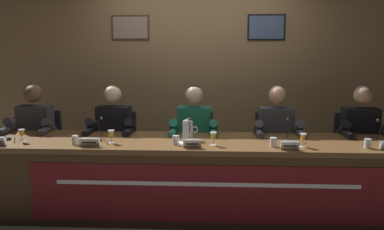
% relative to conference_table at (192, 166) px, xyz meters
% --- Properties ---
extents(ground_plane, '(12.00, 12.00, 0.00)m').
position_rel_conference_table_xyz_m(ground_plane, '(-0.01, 0.13, -0.52)').
color(ground_plane, gray).
extents(wall_back_panelled, '(5.94, 0.14, 2.60)m').
position_rel_conference_table_xyz_m(wall_back_panelled, '(-0.01, 1.65, 0.78)').
color(wall_back_panelled, '#937047').
rests_on(wall_back_panelled, ground_plane).
extents(conference_table, '(4.74, 0.82, 0.74)m').
position_rel_conference_table_xyz_m(conference_table, '(0.00, 0.00, 0.00)').
color(conference_table, brown).
rests_on(conference_table, ground_plane).
extents(chair_far_left, '(0.44, 0.44, 0.91)m').
position_rel_conference_table_xyz_m(chair_far_left, '(-1.78, 0.72, -0.08)').
color(chair_far_left, black).
rests_on(chair_far_left, ground_plane).
extents(panelist_far_left, '(0.51, 0.48, 1.24)m').
position_rel_conference_table_xyz_m(panelist_far_left, '(-1.78, 0.52, 0.20)').
color(panelist_far_left, black).
rests_on(panelist_far_left, ground_plane).
extents(juice_glass_far_left, '(0.06, 0.06, 0.12)m').
position_rel_conference_table_xyz_m(juice_glass_far_left, '(-1.63, -0.03, 0.31)').
color(juice_glass_far_left, white).
rests_on(juice_glass_far_left, conference_table).
extents(microphone_far_left, '(0.06, 0.17, 0.22)m').
position_rel_conference_table_xyz_m(microphone_far_left, '(-1.81, 0.09, 0.29)').
color(microphone_far_left, black).
rests_on(microphone_far_left, conference_table).
extents(chair_left, '(0.44, 0.44, 0.91)m').
position_rel_conference_table_xyz_m(chair_left, '(-0.89, 0.72, -0.08)').
color(chair_left, black).
rests_on(chair_left, ground_plane).
extents(panelist_left, '(0.51, 0.48, 1.24)m').
position_rel_conference_table_xyz_m(panelist_left, '(-0.89, 0.52, 0.20)').
color(panelist_left, black).
rests_on(panelist_left, ground_plane).
extents(nameplate_left, '(0.18, 0.06, 0.08)m').
position_rel_conference_table_xyz_m(nameplate_left, '(-0.93, -0.17, 0.26)').
color(nameplate_left, white).
rests_on(nameplate_left, conference_table).
extents(juice_glass_left, '(0.06, 0.06, 0.12)m').
position_rel_conference_table_xyz_m(juice_glass_left, '(-0.76, -0.03, 0.31)').
color(juice_glass_left, white).
rests_on(juice_glass_left, conference_table).
extents(water_cup_left, '(0.06, 0.06, 0.08)m').
position_rel_conference_table_xyz_m(water_cup_left, '(-1.09, -0.10, 0.26)').
color(water_cup_left, silver).
rests_on(water_cup_left, conference_table).
extents(microphone_left, '(0.06, 0.17, 0.22)m').
position_rel_conference_table_xyz_m(microphone_left, '(-0.91, 0.08, 0.29)').
color(microphone_left, black).
rests_on(microphone_left, conference_table).
extents(chair_center, '(0.44, 0.44, 0.91)m').
position_rel_conference_table_xyz_m(chair_center, '(-0.01, 0.72, -0.08)').
color(chair_center, black).
rests_on(chair_center, ground_plane).
extents(panelist_center, '(0.51, 0.48, 1.24)m').
position_rel_conference_table_xyz_m(panelist_center, '(-0.01, 0.52, 0.20)').
color(panelist_center, black).
rests_on(panelist_center, ground_plane).
extents(nameplate_center, '(0.16, 0.06, 0.08)m').
position_rel_conference_table_xyz_m(nameplate_center, '(0.01, -0.17, 0.26)').
color(nameplate_center, white).
rests_on(nameplate_center, conference_table).
extents(juice_glass_center, '(0.06, 0.06, 0.12)m').
position_rel_conference_table_xyz_m(juice_glass_center, '(0.20, -0.07, 0.31)').
color(juice_glass_center, white).
rests_on(juice_glass_center, conference_table).
extents(water_cup_center, '(0.06, 0.06, 0.08)m').
position_rel_conference_table_xyz_m(water_cup_center, '(-0.15, -0.06, 0.26)').
color(water_cup_center, silver).
rests_on(water_cup_center, conference_table).
extents(microphone_center, '(0.06, 0.17, 0.22)m').
position_rel_conference_table_xyz_m(microphone_center, '(-0.03, 0.08, 0.29)').
color(microphone_center, black).
rests_on(microphone_center, conference_table).
extents(chair_right, '(0.44, 0.44, 0.91)m').
position_rel_conference_table_xyz_m(chair_right, '(0.88, 0.72, -0.08)').
color(chair_right, black).
rests_on(chair_right, ground_plane).
extents(panelist_right, '(0.51, 0.48, 1.24)m').
position_rel_conference_table_xyz_m(panelist_right, '(0.88, 0.52, 0.20)').
color(panelist_right, black).
rests_on(panelist_right, ground_plane).
extents(nameplate_right, '(0.16, 0.06, 0.08)m').
position_rel_conference_table_xyz_m(nameplate_right, '(0.88, -0.20, 0.26)').
color(nameplate_right, white).
rests_on(nameplate_right, conference_table).
extents(juice_glass_right, '(0.06, 0.06, 0.12)m').
position_rel_conference_table_xyz_m(juice_glass_right, '(1.02, -0.09, 0.31)').
color(juice_glass_right, white).
rests_on(juice_glass_right, conference_table).
extents(water_cup_right, '(0.06, 0.06, 0.08)m').
position_rel_conference_table_xyz_m(water_cup_right, '(0.75, -0.09, 0.26)').
color(water_cup_right, silver).
rests_on(water_cup_right, conference_table).
extents(microphone_right, '(0.06, 0.17, 0.22)m').
position_rel_conference_table_xyz_m(microphone_right, '(0.93, 0.12, 0.29)').
color(microphone_right, black).
rests_on(microphone_right, conference_table).
extents(chair_far_right, '(0.44, 0.44, 0.91)m').
position_rel_conference_table_xyz_m(chair_far_right, '(1.77, 0.72, -0.08)').
color(chair_far_right, black).
rests_on(chair_far_right, ground_plane).
extents(panelist_far_right, '(0.51, 0.48, 1.24)m').
position_rel_conference_table_xyz_m(panelist_far_right, '(1.77, 0.52, 0.20)').
color(panelist_far_right, black).
rests_on(panelist_far_right, ground_plane).
extents(water_cup_far_right, '(0.06, 0.06, 0.08)m').
position_rel_conference_table_xyz_m(water_cup_far_right, '(1.59, -0.10, 0.26)').
color(water_cup_far_right, silver).
rests_on(water_cup_far_right, conference_table).
extents(microphone_far_right, '(0.06, 0.17, 0.22)m').
position_rel_conference_table_xyz_m(microphone_far_right, '(1.79, 0.11, 0.29)').
color(microphone_far_right, black).
rests_on(microphone_far_right, conference_table).
extents(water_pitcher_central, '(0.15, 0.10, 0.21)m').
position_rel_conference_table_xyz_m(water_pitcher_central, '(-0.05, 0.16, 0.31)').
color(water_pitcher_central, silver).
rests_on(water_pitcher_central, conference_table).
extents(document_stack_center, '(0.22, 0.17, 0.01)m').
position_rel_conference_table_xyz_m(document_stack_center, '(-0.02, -0.05, 0.23)').
color(document_stack_center, white).
rests_on(document_stack_center, conference_table).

